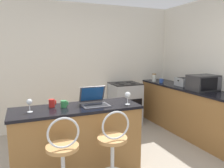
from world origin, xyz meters
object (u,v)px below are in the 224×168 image
object	(u,v)px
wine_glass_short	(29,102)
mug_blue	(161,81)
laptop	(94,100)
storage_jar	(154,78)
bar_stool_far	(113,155)
wine_glass_tall	(128,95)
bar_stool_near	(63,164)
mug_red	(52,103)
microwave	(204,83)
mug_green	(64,104)
stove_range	(125,104)
toaster	(183,82)

from	to	relation	value
wine_glass_short	mug_blue	size ratio (longest dim) A/B	1.70
laptop	storage_jar	distance (m)	2.44
bar_stool_far	wine_glass_tall	bearing A→B (deg)	46.50
bar_stool_near	mug_blue	size ratio (longest dim) A/B	10.69
mug_red	microwave	bearing A→B (deg)	3.37
mug_green	wine_glass_short	world-z (taller)	wine_glass_short
stove_range	wine_glass_tall	distance (m)	1.96
mug_green	wine_glass_tall	size ratio (longest dim) A/B	0.55
bar_stool_far	laptop	xyz separation A→B (m)	(-0.04, 0.56, 0.51)
mug_red	mug_green	bearing A→B (deg)	-25.26
mug_green	wine_glass_tall	xyz separation A→B (m)	(0.81, -0.19, 0.08)
mug_blue	mug_red	bearing A→B (deg)	-154.49
laptop	wine_glass_short	xyz separation A→B (m)	(-0.81, -0.04, 0.06)
laptop	storage_jar	size ratio (longest dim) A/B	1.93
laptop	mug_green	size ratio (longest dim) A/B	3.67
storage_jar	mug_red	bearing A→B (deg)	-150.19
bar_stool_far	toaster	world-z (taller)	toaster
microwave	mug_red	distance (m)	2.69
toaster	bar_stool_far	bearing A→B (deg)	-147.57
microwave	mug_green	xyz separation A→B (m)	(-2.55, -0.22, -0.09)
bar_stool_far	wine_glass_tall	xyz separation A→B (m)	(0.38, 0.40, 0.58)
wine_glass_short	microwave	bearing A→B (deg)	5.67
wine_glass_short	toaster	bearing A→B (deg)	15.39
bar_stool_far	mug_green	xyz separation A→B (m)	(-0.43, 0.59, 0.50)
microwave	wine_glass_short	xyz separation A→B (m)	(-2.96, -0.29, -0.02)
wine_glass_short	mug_green	bearing A→B (deg)	9.59
storage_jar	mug_blue	size ratio (longest dim) A/B	1.92
bar_stool_near	mug_green	xyz separation A→B (m)	(0.13, 0.59, 0.50)
laptop	stove_range	distance (m)	2.02
mug_red	mug_blue	xyz separation A→B (m)	(2.51, 1.20, -0.01)
bar_stool_near	mug_green	distance (m)	0.78
laptop	stove_range	xyz separation A→B (m)	(1.21, 1.53, -0.52)
stove_range	mug_red	bearing A→B (deg)	-140.43
stove_range	wine_glass_tall	world-z (taller)	wine_glass_tall
bar_stool_far	wine_glass_tall	world-z (taller)	wine_glass_tall
mug_blue	storage_jar	bearing A→B (deg)	102.73
bar_stool_far	toaster	distance (m)	2.53
bar_stool_near	storage_jar	distance (m)	3.25
laptop	wine_glass_tall	xyz separation A→B (m)	(0.42, -0.16, 0.07)
toaster	mug_green	xyz separation A→B (m)	(-2.51, -0.74, -0.04)
bar_stool_near	laptop	bearing A→B (deg)	47.00
bar_stool_far	microwave	distance (m)	2.34
mug_green	laptop	bearing A→B (deg)	-3.57
microwave	wine_glass_tall	xyz separation A→B (m)	(-1.73, -0.41, -0.01)
laptop	microwave	world-z (taller)	microwave
microwave	storage_jar	xyz separation A→B (m)	(-0.22, 1.25, -0.05)
stove_range	wine_glass_short	size ratio (longest dim) A/B	5.86
microwave	toaster	world-z (taller)	microwave
mug_green	wine_glass_short	size ratio (longest dim) A/B	0.60
toaster	mug_blue	bearing A→B (deg)	105.14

